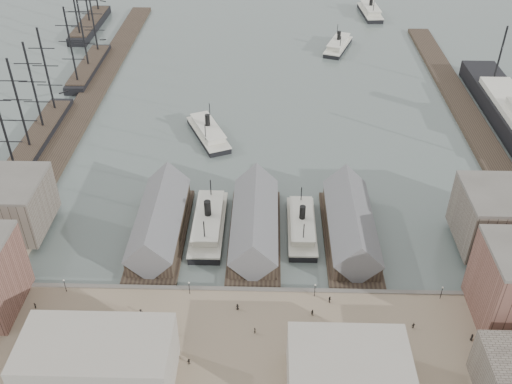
{
  "coord_description": "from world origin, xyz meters",
  "views": [
    {
      "loc": [
        3.56,
        -103.91,
        102.03
      ],
      "look_at": [
        0.0,
        30.0,
        6.0
      ],
      "focal_mm": 40.0,
      "sensor_mm": 36.0,
      "label": 1
    }
  ],
  "objects_px": {
    "ferry_docked_west": "(209,223)",
    "horse_cart_right": "(363,336)",
    "tram": "(506,317)",
    "horse_cart_left": "(77,323)",
    "horse_cart_center": "(170,332)"
  },
  "relations": [
    {
      "from": "tram",
      "to": "horse_cart_center",
      "type": "bearing_deg",
      "value": -171.82
    },
    {
      "from": "horse_cart_center",
      "to": "horse_cart_right",
      "type": "xyz_separation_m",
      "value": [
        42.93,
        0.11,
        -0.06
      ]
    },
    {
      "from": "horse_cart_left",
      "to": "horse_cart_center",
      "type": "xyz_separation_m",
      "value": [
        21.39,
        -2.07,
        0.03
      ]
    },
    {
      "from": "tram",
      "to": "horse_cart_right",
      "type": "xyz_separation_m",
      "value": [
        -32.59,
        -5.21,
        -1.25
      ]
    },
    {
      "from": "horse_cart_left",
      "to": "horse_cart_center",
      "type": "relative_size",
      "value": 0.9
    },
    {
      "from": "ferry_docked_west",
      "to": "horse_cart_right",
      "type": "bearing_deg",
      "value": -45.91
    },
    {
      "from": "horse_cart_right",
      "to": "ferry_docked_west",
      "type": "bearing_deg",
      "value": 32.48
    },
    {
      "from": "horse_cart_left",
      "to": "horse_cart_center",
      "type": "bearing_deg",
      "value": -58.86
    },
    {
      "from": "ferry_docked_west",
      "to": "horse_cart_right",
      "type": "xyz_separation_m",
      "value": [
        38.1,
        -39.33,
        0.3
      ]
    },
    {
      "from": "ferry_docked_west",
      "to": "horse_cart_left",
      "type": "xyz_separation_m",
      "value": [
        -26.22,
        -37.37,
        0.33
      ]
    },
    {
      "from": "tram",
      "to": "horse_cart_left",
      "type": "bearing_deg",
      "value": -173.92
    },
    {
      "from": "ferry_docked_west",
      "to": "horse_cart_left",
      "type": "bearing_deg",
      "value": -125.05
    },
    {
      "from": "tram",
      "to": "ferry_docked_west",
      "type": "bearing_deg",
      "value": 158.39
    },
    {
      "from": "ferry_docked_west",
      "to": "horse_cart_left",
      "type": "relative_size",
      "value": 6.53
    },
    {
      "from": "horse_cart_center",
      "to": "ferry_docked_west",
      "type": "bearing_deg",
      "value": 9.69
    }
  ]
}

